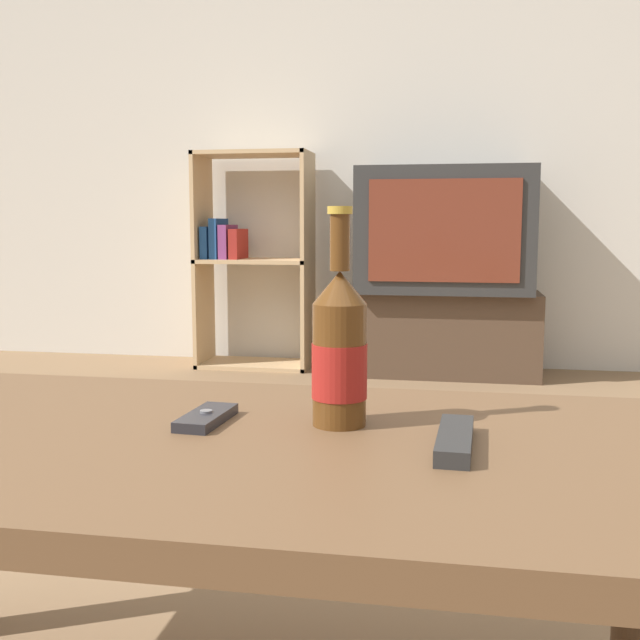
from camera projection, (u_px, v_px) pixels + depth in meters
name	position (u px, v px, depth m)	size (l,w,h in m)	color
back_wall	(400.00, 111.00, 3.79)	(8.00, 0.05, 2.60)	beige
coffee_table	(214.00, 488.00, 0.95)	(1.27, 0.62, 0.47)	brown
tv_stand	(442.00, 333.00, 3.64)	(0.91, 0.36, 0.41)	#4C3828
television	(445.00, 230.00, 3.57)	(0.82, 0.49, 0.59)	#2D2D2D
bookshelf	(248.00, 257.00, 3.80)	(0.57, 0.30, 1.09)	tan
beer_bottle	(340.00, 350.00, 0.98)	(0.07, 0.07, 0.29)	#563314
cell_phone	(206.00, 418.00, 1.00)	(0.05, 0.12, 0.02)	#232328
remote_control	(455.00, 440.00, 0.89)	(0.05, 0.17, 0.02)	#282828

